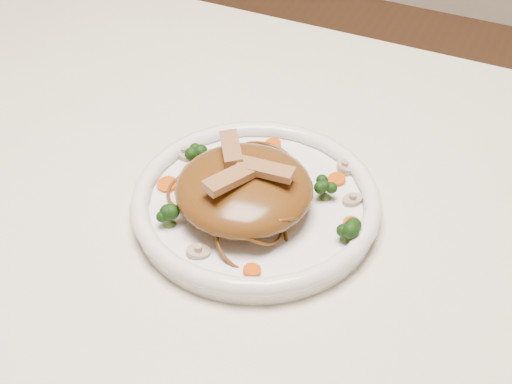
% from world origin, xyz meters
% --- Properties ---
extents(table, '(1.20, 0.80, 0.75)m').
position_xyz_m(table, '(0.00, 0.00, 0.65)').
color(table, beige).
rests_on(table, ground).
extents(plate, '(0.29, 0.29, 0.02)m').
position_xyz_m(plate, '(0.03, -0.01, 0.76)').
color(plate, white).
rests_on(plate, table).
extents(noodle_mound, '(0.19, 0.19, 0.05)m').
position_xyz_m(noodle_mound, '(0.03, -0.03, 0.79)').
color(noodle_mound, brown).
rests_on(noodle_mound, plate).
extents(chicken_a, '(0.06, 0.02, 0.01)m').
position_xyz_m(chicken_a, '(0.05, -0.02, 0.82)').
color(chicken_a, tan).
rests_on(chicken_a, noodle_mound).
extents(chicken_b, '(0.05, 0.06, 0.01)m').
position_xyz_m(chicken_b, '(0.00, -0.00, 0.82)').
color(chicken_b, tan).
rests_on(chicken_b, noodle_mound).
extents(chicken_c, '(0.04, 0.06, 0.01)m').
position_xyz_m(chicken_c, '(0.02, -0.05, 0.82)').
color(chicken_c, tan).
rests_on(chicken_c, noodle_mound).
extents(broccoli_0, '(0.03, 0.03, 0.03)m').
position_xyz_m(broccoli_0, '(0.10, 0.02, 0.78)').
color(broccoli_0, '#15340A').
rests_on(broccoli_0, plate).
extents(broccoli_1, '(0.04, 0.04, 0.03)m').
position_xyz_m(broccoli_1, '(-0.05, 0.01, 0.78)').
color(broccoli_1, '#15340A').
rests_on(broccoli_1, plate).
extents(broccoli_2, '(0.03, 0.03, 0.03)m').
position_xyz_m(broccoli_2, '(-0.03, -0.08, 0.78)').
color(broccoli_2, '#15340A').
rests_on(broccoli_2, plate).
extents(broccoli_3, '(0.03, 0.03, 0.03)m').
position_xyz_m(broccoli_3, '(0.14, -0.02, 0.78)').
color(broccoli_3, '#15340A').
rests_on(broccoli_3, plate).
extents(carrot_0, '(0.02, 0.02, 0.00)m').
position_xyz_m(carrot_0, '(0.10, 0.06, 0.77)').
color(carrot_0, '#DB4808').
rests_on(carrot_0, plate).
extents(carrot_1, '(0.03, 0.03, 0.00)m').
position_xyz_m(carrot_1, '(-0.06, -0.03, 0.77)').
color(carrot_1, '#DB4808').
rests_on(carrot_1, plate).
extents(carrot_2, '(0.02, 0.02, 0.00)m').
position_xyz_m(carrot_2, '(0.14, -0.00, 0.77)').
color(carrot_2, '#DB4808').
rests_on(carrot_2, plate).
extents(carrot_3, '(0.02, 0.02, 0.00)m').
position_xyz_m(carrot_3, '(0.01, 0.08, 0.77)').
color(carrot_3, '#DB4808').
rests_on(carrot_3, plate).
extents(carrot_4, '(0.02, 0.02, 0.00)m').
position_xyz_m(carrot_4, '(0.07, -0.11, 0.77)').
color(carrot_4, '#DB4808').
rests_on(carrot_4, plate).
extents(mushroom_0, '(0.03, 0.03, 0.01)m').
position_xyz_m(mushroom_0, '(0.01, -0.11, 0.77)').
color(mushroom_0, beige).
rests_on(mushroom_0, plate).
extents(mushroom_1, '(0.03, 0.03, 0.01)m').
position_xyz_m(mushroom_1, '(0.13, 0.03, 0.77)').
color(mushroom_1, beige).
rests_on(mushroom_1, plate).
extents(mushroom_2, '(0.04, 0.04, 0.01)m').
position_xyz_m(mushroom_2, '(-0.07, 0.02, 0.77)').
color(mushroom_2, beige).
rests_on(mushroom_2, plate).
extents(mushroom_3, '(0.04, 0.04, 0.01)m').
position_xyz_m(mushroom_3, '(0.10, 0.08, 0.77)').
color(mushroom_3, beige).
rests_on(mushroom_3, plate).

